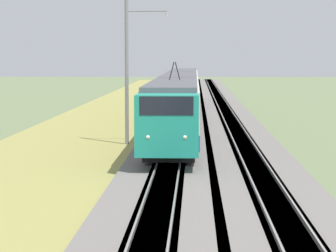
# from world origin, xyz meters

# --- Properties ---
(ballast_main) EXTENTS (240.00, 4.40, 0.30)m
(ballast_main) POSITION_xyz_m (50.00, 0.00, 0.15)
(ballast_main) COLOR slate
(ballast_main) RESTS_ON ground
(ballast_adjacent) EXTENTS (240.00, 4.40, 0.30)m
(ballast_adjacent) POSITION_xyz_m (50.00, -4.05, 0.15)
(ballast_adjacent) COLOR slate
(ballast_adjacent) RESTS_ON ground
(track_main) EXTENTS (240.00, 1.57, 0.45)m
(track_main) POSITION_xyz_m (50.00, 0.00, 0.16)
(track_main) COLOR #4C4238
(track_main) RESTS_ON ground
(track_adjacent) EXTENTS (240.00, 1.57, 0.45)m
(track_adjacent) POSITION_xyz_m (50.00, -4.05, 0.16)
(track_adjacent) COLOR #4C4238
(track_adjacent) RESTS_ON ground
(grass_verge) EXTENTS (240.00, 8.90, 0.12)m
(grass_verge) POSITION_xyz_m (50.00, 6.55, 0.06)
(grass_verge) COLOR #99934C
(grass_verge) RESTS_ON ground
(passenger_train) EXTENTS (60.33, 2.94, 5.06)m
(passenger_train) POSITION_xyz_m (58.86, 0.00, 2.37)
(passenger_train) COLOR teal
(passenger_train) RESTS_ON ground
(catenary_mast_mid) EXTENTS (0.22, 2.56, 8.98)m
(catenary_mast_mid) POSITION_xyz_m (41.75, 2.80, 4.63)
(catenary_mast_mid) COLOR slate
(catenary_mast_mid) RESTS_ON ground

